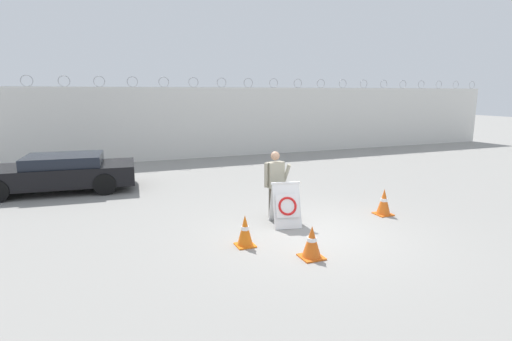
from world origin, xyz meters
name	(u,v)px	position (x,y,z in m)	size (l,w,h in m)	color
ground_plane	(312,232)	(0.00, 0.00, 0.00)	(90.00, 90.00, 0.00)	gray
perimeter_wall	(195,123)	(0.00, 11.15, 1.66)	(36.00, 0.30, 3.77)	silver
barricade_sign	(286,204)	(-0.32, 0.68, 0.51)	(0.78, 0.88, 1.03)	white
security_guard	(275,182)	(-0.36, 1.20, 0.93)	(0.65, 0.37, 1.69)	#514C42
traffic_cone_near	(384,202)	(2.36, 0.48, 0.33)	(0.41, 0.41, 0.68)	orange
traffic_cone_mid	(312,242)	(-0.70, -1.22, 0.31)	(0.43, 0.43, 0.63)	orange
traffic_cone_far	(245,231)	(-1.66, -0.20, 0.32)	(0.38, 0.38, 0.66)	orange
parked_car_front_coupe	(59,173)	(-5.52, 6.27, 0.61)	(4.78, 2.30, 1.16)	black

